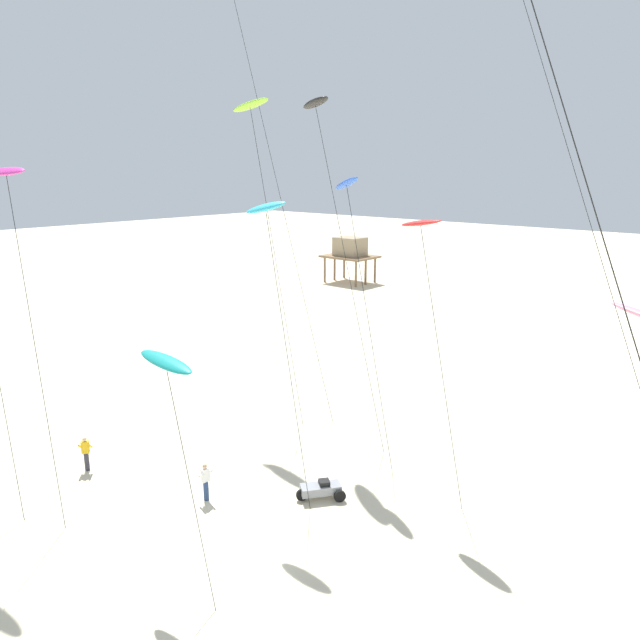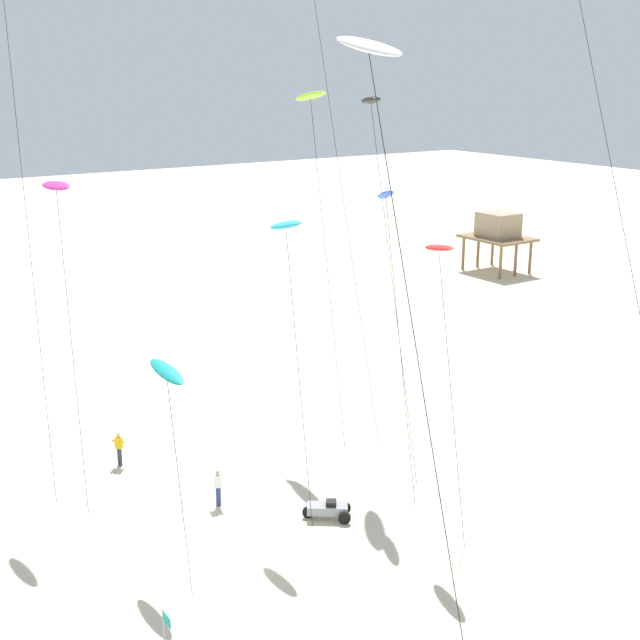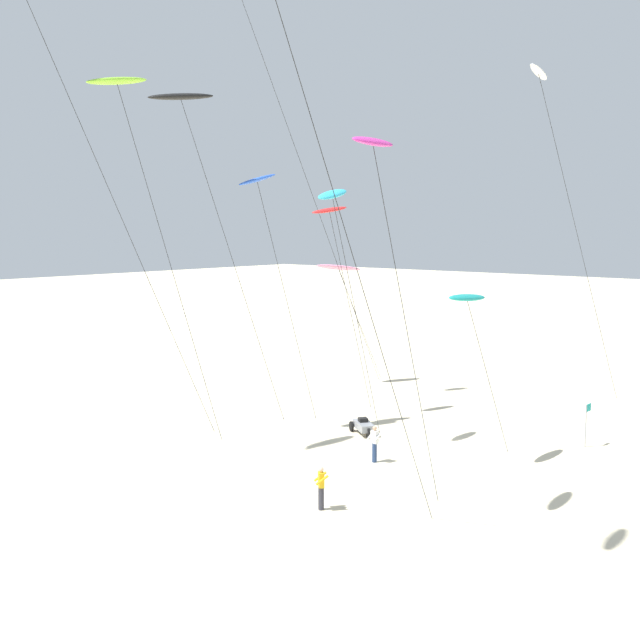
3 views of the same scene
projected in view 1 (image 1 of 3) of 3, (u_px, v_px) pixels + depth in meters
The scene contains 12 objects.
ground_plane at pixel (227, 549), 21.74m from camera, with size 260.00×260.00×0.00m, color beige.
kite_magenta at pixel (6, 175), 22.36m from camera, with size 4.66×1.30×13.79m.
kite_black at pixel (316, 105), 29.61m from camera, with size 7.34×2.58×17.16m.
kite_lime at pixel (251, 108), 31.76m from camera, with size 6.39×1.67×17.39m.
kite_cyan at pixel (266, 210), 23.75m from camera, with size 4.14×1.16×12.56m.
kite_blue at pixel (347, 188), 27.13m from camera, with size 4.65×1.56×13.39m.
kite_red at pixel (421, 226), 23.85m from camera, with size 4.19×1.34×11.81m.
kite_teal at pixel (166, 363), 19.21m from camera, with size 4.37×1.10×7.78m.
kite_flyer_nearest at pixel (206, 481), 24.75m from camera, with size 0.56×0.58×1.67m.
kite_flyer_middle at pixel (86, 453), 27.21m from camera, with size 0.73×0.73×1.67m.
stilt_house at pixel (350, 250), 72.04m from camera, with size 6.11×4.79×5.57m.
beach_buggy at pixel (322, 489), 25.00m from camera, with size 1.78×1.99×0.82m.
Camera 1 is at (15.08, -11.99, 13.62)m, focal length 33.02 mm.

